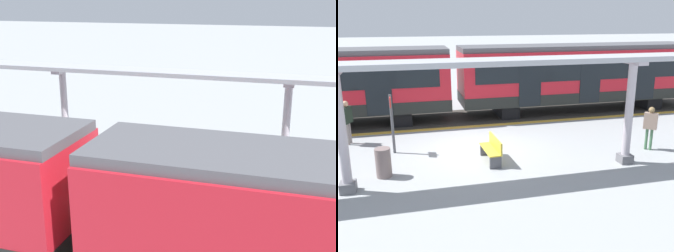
# 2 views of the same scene
# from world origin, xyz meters

# --- Properties ---
(ground_plane) EXTENTS (176.00, 176.00, 0.00)m
(ground_plane) POSITION_xyz_m (0.00, 0.00, 0.00)
(ground_plane) COLOR #979B9D
(tactile_edge_strip) EXTENTS (0.37, 34.17, 0.01)m
(tactile_edge_strip) POSITION_xyz_m (-3.01, 0.00, 0.00)
(tactile_edge_strip) COLOR gold
(tactile_edge_strip) RESTS_ON ground
(canopy_pillar_second) EXTENTS (1.10, 0.44, 3.52)m
(canopy_pillar_second) POSITION_xyz_m (2.74, -4.28, 1.78)
(canopy_pillar_second) COLOR slate
(canopy_pillar_second) RESTS_ON ground
(canopy_pillar_third) EXTENTS (1.10, 0.44, 3.52)m
(canopy_pillar_third) POSITION_xyz_m (2.74, 4.66, 1.78)
(canopy_pillar_third) COLOR slate
(canopy_pillar_third) RESTS_ON ground
(canopy_beam) EXTENTS (1.20, 27.29, 0.16)m
(canopy_beam) POSITION_xyz_m (2.74, 0.09, 3.60)
(canopy_beam) COLOR #A8AAB2
(canopy_beam) RESTS_ON canopy_pillar_nearest
(bench_mid_platform) EXTENTS (1.52, 0.50, 0.86)m
(bench_mid_platform) POSITION_xyz_m (1.44, 0.26, 0.44)
(bench_mid_platform) COLOR gold
(bench_mid_platform) RESTS_ON ground
(trash_bin) EXTENTS (0.48, 0.48, 0.94)m
(trash_bin) POSITION_xyz_m (1.87, -3.33, 0.47)
(trash_bin) COLOR slate
(trash_bin) RESTS_ON ground
(platform_info_sign) EXTENTS (0.56, 0.10, 2.20)m
(platform_info_sign) POSITION_xyz_m (-0.30, -3.06, 1.33)
(platform_info_sign) COLOR #4C4C51
(platform_info_sign) RESTS_ON ground
(passenger_waiting_near_edge) EXTENTS (0.55, 0.40, 1.75)m
(passenger_waiting_near_edge) POSITION_xyz_m (-1.80, -4.80, 1.09)
(passenger_waiting_near_edge) COLOR gray
(passenger_waiting_near_edge) RESTS_ON ground
(passenger_by_the_benches) EXTENTS (0.48, 0.50, 1.66)m
(passenger_by_the_benches) POSITION_xyz_m (1.78, 6.24, 1.04)
(passenger_by_the_benches) COLOR #426F4B
(passenger_by_the_benches) RESTS_ON ground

